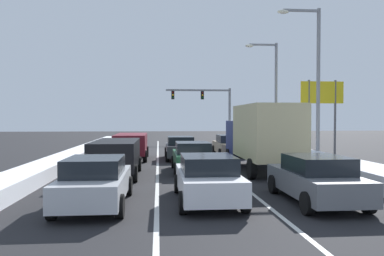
{
  "coord_description": "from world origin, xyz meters",
  "views": [
    {
      "loc": [
        -1.64,
        -4.55,
        2.69
      ],
      "look_at": [
        0.96,
        24.88,
        1.95
      ],
      "focal_mm": 35.43,
      "sensor_mm": 36.0,
      "label": 1
    }
  ],
  "objects_px": {
    "sedan_white_center_lane_nearest": "(207,178)",
    "sedan_silver_left_lane_nearest": "(95,181)",
    "sedan_green_center_lane_second": "(192,157)",
    "sedan_charcoal_center_lane_third": "(180,148)",
    "sedan_gray_right_lane_nearest": "(316,179)",
    "sedan_tan_right_lane_third": "(229,145)",
    "traffic_light_gantry": "(210,103)",
    "suv_black_left_lane_second": "(116,155)",
    "suv_maroon_left_lane_third": "(131,144)",
    "box_truck_right_lane_second": "(262,134)",
    "street_lamp_right_near": "(313,72)",
    "street_lamp_right_mid": "(272,87)",
    "roadside_sign_right": "(322,100)"
  },
  "relations": [
    {
      "from": "sedan_white_center_lane_nearest",
      "to": "sedan_gray_right_lane_nearest",
      "type": "bearing_deg",
      "value": -6.71
    },
    {
      "from": "suv_maroon_left_lane_third",
      "to": "sedan_white_center_lane_nearest",
      "type": "bearing_deg",
      "value": -75.51
    },
    {
      "from": "suv_maroon_left_lane_third",
      "to": "roadside_sign_right",
      "type": "height_order",
      "value": "roadside_sign_right"
    },
    {
      "from": "sedan_silver_left_lane_nearest",
      "to": "sedan_charcoal_center_lane_third",
      "type": "bearing_deg",
      "value": 75.68
    },
    {
      "from": "sedan_charcoal_center_lane_third",
      "to": "traffic_light_gantry",
      "type": "bearing_deg",
      "value": 76.36
    },
    {
      "from": "sedan_green_center_lane_second",
      "to": "street_lamp_right_mid",
      "type": "distance_m",
      "value": 13.89
    },
    {
      "from": "sedan_silver_left_lane_nearest",
      "to": "suv_black_left_lane_second",
      "type": "height_order",
      "value": "suv_black_left_lane_second"
    },
    {
      "from": "sedan_green_center_lane_second",
      "to": "roadside_sign_right",
      "type": "distance_m",
      "value": 13.27
    },
    {
      "from": "traffic_light_gantry",
      "to": "roadside_sign_right",
      "type": "xyz_separation_m",
      "value": [
        6.01,
        -16.67,
        -0.48
      ]
    },
    {
      "from": "suv_maroon_left_lane_third",
      "to": "street_lamp_right_near",
      "type": "bearing_deg",
      "value": -15.27
    },
    {
      "from": "sedan_gray_right_lane_nearest",
      "to": "sedan_tan_right_lane_third",
      "type": "xyz_separation_m",
      "value": [
        0.07,
        15.17,
        0.0
      ]
    },
    {
      "from": "box_truck_right_lane_second",
      "to": "street_lamp_right_mid",
      "type": "xyz_separation_m",
      "value": [
        3.86,
        10.97,
        3.29
      ]
    },
    {
      "from": "sedan_green_center_lane_second",
      "to": "street_lamp_right_mid",
      "type": "xyz_separation_m",
      "value": [
        7.4,
        10.89,
        4.43
      ]
    },
    {
      "from": "street_lamp_right_near",
      "to": "sedan_tan_right_lane_third",
      "type": "bearing_deg",
      "value": 131.13
    },
    {
      "from": "suv_black_left_lane_second",
      "to": "street_lamp_right_mid",
      "type": "height_order",
      "value": "street_lamp_right_mid"
    },
    {
      "from": "sedan_gray_right_lane_nearest",
      "to": "street_lamp_right_near",
      "type": "distance_m",
      "value": 12.17
    },
    {
      "from": "sedan_white_center_lane_nearest",
      "to": "sedan_silver_left_lane_nearest",
      "type": "bearing_deg",
      "value": -175.16
    },
    {
      "from": "sedan_gray_right_lane_nearest",
      "to": "sedan_charcoal_center_lane_third",
      "type": "relative_size",
      "value": 1.0
    },
    {
      "from": "sedan_gray_right_lane_nearest",
      "to": "suv_black_left_lane_second",
      "type": "xyz_separation_m",
      "value": [
        -6.98,
        6.11,
        0.25
      ]
    },
    {
      "from": "traffic_light_gantry",
      "to": "sedan_white_center_lane_nearest",
      "type": "bearing_deg",
      "value": -97.89
    },
    {
      "from": "box_truck_right_lane_second",
      "to": "suv_black_left_lane_second",
      "type": "distance_m",
      "value": 7.35
    },
    {
      "from": "street_lamp_right_mid",
      "to": "roadside_sign_right",
      "type": "distance_m",
      "value": 4.33
    },
    {
      "from": "suv_black_left_lane_second",
      "to": "street_lamp_right_near",
      "type": "height_order",
      "value": "street_lamp_right_near"
    },
    {
      "from": "sedan_white_center_lane_nearest",
      "to": "sedan_green_center_lane_second",
      "type": "distance_m",
      "value": 6.86
    },
    {
      "from": "box_truck_right_lane_second",
      "to": "sedan_white_center_lane_nearest",
      "type": "height_order",
      "value": "box_truck_right_lane_second"
    },
    {
      "from": "sedan_gray_right_lane_nearest",
      "to": "box_truck_right_lane_second",
      "type": "distance_m",
      "value": 7.29
    },
    {
      "from": "street_lamp_right_near",
      "to": "roadside_sign_right",
      "type": "xyz_separation_m",
      "value": [
        2.67,
        4.7,
        -1.45
      ]
    },
    {
      "from": "sedan_gray_right_lane_nearest",
      "to": "sedan_tan_right_lane_third",
      "type": "bearing_deg",
      "value": 89.74
    },
    {
      "from": "suv_black_left_lane_second",
      "to": "suv_maroon_left_lane_third",
      "type": "distance_m",
      "value": 7.29
    },
    {
      "from": "box_truck_right_lane_second",
      "to": "sedan_green_center_lane_second",
      "type": "height_order",
      "value": "box_truck_right_lane_second"
    },
    {
      "from": "sedan_silver_left_lane_nearest",
      "to": "traffic_light_gantry",
      "type": "height_order",
      "value": "traffic_light_gantry"
    },
    {
      "from": "traffic_light_gantry",
      "to": "suv_maroon_left_lane_third",
      "type": "bearing_deg",
      "value": -112.77
    },
    {
      "from": "suv_black_left_lane_second",
      "to": "street_lamp_right_near",
      "type": "distance_m",
      "value": 12.81
    },
    {
      "from": "sedan_gray_right_lane_nearest",
      "to": "street_lamp_right_near",
      "type": "height_order",
      "value": "street_lamp_right_near"
    },
    {
      "from": "sedan_gray_right_lane_nearest",
      "to": "street_lamp_right_near",
      "type": "bearing_deg",
      "value": 67.76
    },
    {
      "from": "sedan_silver_left_lane_nearest",
      "to": "suv_maroon_left_lane_third",
      "type": "height_order",
      "value": "suv_maroon_left_lane_third"
    },
    {
      "from": "sedan_green_center_lane_second",
      "to": "roadside_sign_right",
      "type": "bearing_deg",
      "value": 37.39
    },
    {
      "from": "sedan_tan_right_lane_third",
      "to": "suv_black_left_lane_second",
      "type": "bearing_deg",
      "value": -127.89
    },
    {
      "from": "suv_maroon_left_lane_third",
      "to": "sedan_silver_left_lane_nearest",
      "type": "bearing_deg",
      "value": -90.63
    },
    {
      "from": "box_truck_right_lane_second",
      "to": "roadside_sign_right",
      "type": "distance_m",
      "value": 10.55
    },
    {
      "from": "suv_maroon_left_lane_third",
      "to": "street_lamp_right_mid",
      "type": "xyz_separation_m",
      "value": [
        10.89,
        4.76,
        4.18
      ]
    },
    {
      "from": "sedan_white_center_lane_nearest",
      "to": "sedan_silver_left_lane_nearest",
      "type": "relative_size",
      "value": 1.0
    },
    {
      "from": "sedan_gray_right_lane_nearest",
      "to": "roadside_sign_right",
      "type": "bearing_deg",
      "value": 65.38
    },
    {
      "from": "traffic_light_gantry",
      "to": "street_lamp_right_mid",
      "type": "xyz_separation_m",
      "value": [
        3.19,
        -13.59,
        0.7
      ]
    },
    {
      "from": "sedan_silver_left_lane_nearest",
      "to": "traffic_light_gantry",
      "type": "relative_size",
      "value": 0.6
    },
    {
      "from": "sedan_silver_left_lane_nearest",
      "to": "street_lamp_right_mid",
      "type": "relative_size",
      "value": 0.51
    },
    {
      "from": "traffic_light_gantry",
      "to": "street_lamp_right_mid",
      "type": "distance_m",
      "value": 13.98
    },
    {
      "from": "sedan_charcoal_center_lane_third",
      "to": "street_lamp_right_mid",
      "type": "bearing_deg",
      "value": 32.5
    },
    {
      "from": "sedan_green_center_lane_second",
      "to": "sedan_charcoal_center_lane_third",
      "type": "distance_m",
      "value": 6.01
    },
    {
      "from": "sedan_tan_right_lane_third",
      "to": "sedan_green_center_lane_second",
      "type": "xyz_separation_m",
      "value": [
        -3.38,
        -7.9,
        0.0
      ]
    }
  ]
}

